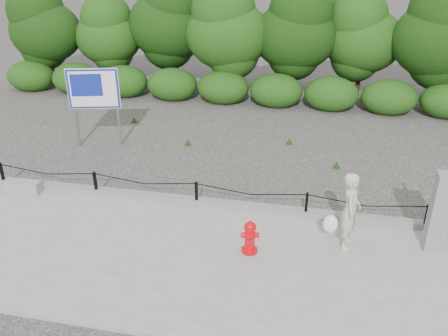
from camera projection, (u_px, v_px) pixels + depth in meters
The scene contains 10 objects.
ground at pixel (197, 208), 11.04m from camera, with size 90.00×90.00×0.00m, color #2D2B28.
sidewalk at pixel (171, 258), 9.27m from camera, with size 14.00×4.00×0.08m, color gray.
curb at pixel (197, 201), 11.02m from camera, with size 14.00×0.22×0.14m, color slate.
chain_barrier at pixel (196, 191), 10.84m from camera, with size 10.06×0.06×0.60m.
treeline at pixel (269, 30), 17.70m from camera, with size 20.27×3.68×4.54m.
fire_hydrant at pixel (250, 237), 9.24m from camera, with size 0.40×0.41×0.71m.
pedestrian at pixel (349, 212), 9.23m from camera, with size 0.72×0.62×1.61m.
concrete_block at pixel (23, 187), 11.51m from camera, with size 0.88×0.31×0.28m, color gray.
utility_cabinet at pixel (447, 213), 9.11m from camera, with size 0.63×0.45×1.83m.
advertising_sign at pixel (94, 92), 13.58m from camera, with size 1.43×0.47×2.35m.
Camera 1 is at (2.54, -9.17, 5.72)m, focal length 38.00 mm.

